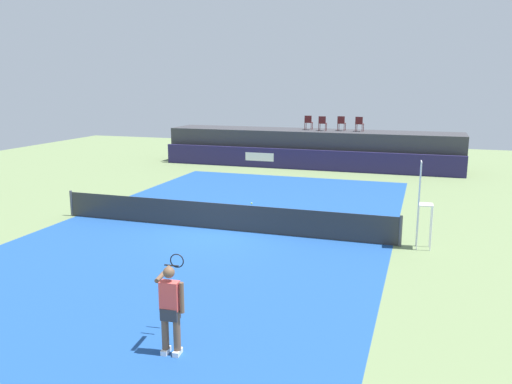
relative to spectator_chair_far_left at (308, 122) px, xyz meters
name	(u,v)px	position (x,y,z in m)	size (l,w,h in m)	color
ground_plane	(247,210)	(0.24, -12.38, -2.69)	(48.00, 48.00, 0.00)	#6B7F51
court_inner	(219,229)	(0.24, -15.38, -2.69)	(12.00, 22.00, 0.00)	#1C478C
sponsor_wall	(305,160)	(0.23, -1.88, -2.09)	(18.00, 0.22, 1.20)	#231E4C
spectator_platform	(311,148)	(0.24, -0.08, -1.59)	(18.00, 2.80, 2.20)	#38383D
spectator_chair_far_left	(308,122)	(0.00, 0.00, 0.00)	(0.44, 0.44, 0.89)	#561919
spectator_chair_left	(322,123)	(0.96, -0.37, 0.00)	(0.44, 0.44, 0.89)	#561919
spectator_chair_center	(341,123)	(2.05, -0.01, 0.00)	(0.46, 0.46, 0.89)	#561919
spectator_chair_right	(359,123)	(3.15, -0.14, 0.00)	(0.48, 0.48, 0.89)	#561919
umpire_chair	(422,199)	(7.03, -15.39, -1.11)	(0.47, 0.47, 2.76)	white
tennis_net	(219,216)	(0.24, -15.38, -2.22)	(12.40, 0.02, 0.95)	#2D2D2D
net_post_near	(71,203)	(-5.96, -15.38, -2.19)	(0.10, 0.10, 1.00)	#4C4C51
net_post_far	(401,231)	(6.44, -15.38, -2.19)	(0.10, 0.10, 1.00)	#4C4C51
tennis_player	(171,307)	(2.63, -23.67, -1.73)	(0.76, 1.13, 1.77)	white
tennis_ball	(252,203)	(0.10, -11.35, -2.66)	(0.07, 0.07, 0.07)	#D8EA33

